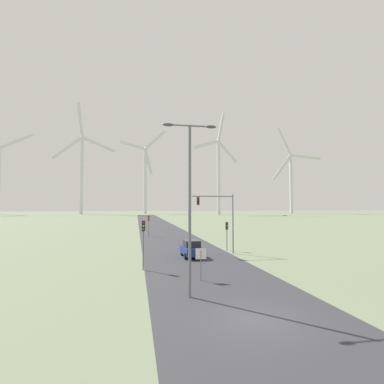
{
  "coord_description": "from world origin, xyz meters",
  "views": [
    {
      "loc": [
        -5.74,
        -13.98,
        5.52
      ],
      "look_at": [
        0.0,
        16.72,
        6.95
      ],
      "focal_mm": 28.0,
      "sensor_mm": 36.0,
      "label": 1
    }
  ],
  "objects": [
    {
      "name": "traffic_light_post_mid_left",
      "position": [
        -3.5,
        40.52,
        2.74
      ],
      "size": [
        0.28,
        0.33,
        3.73
      ],
      "color": "slate",
      "rests_on": "ground"
    },
    {
      "name": "road_surface",
      "position": [
        0.0,
        48.0,
        0.0
      ],
      "size": [
        10.0,
        240.0,
        0.01
      ],
      "color": "#2D2D33",
      "rests_on": "ground"
    },
    {
      "name": "wind_turbine_far_right",
      "position": [
        101.58,
        179.64,
        26.07
      ],
      "size": [
        33.99,
        6.24,
        60.84
      ],
      "color": "silver",
      "rests_on": "ground"
    },
    {
      "name": "traffic_light_post_near_right",
      "position": [
        5.29,
        21.59,
        2.56
      ],
      "size": [
        0.28,
        0.34,
        3.49
      ],
      "color": "slate",
      "rests_on": "ground"
    },
    {
      "name": "car_approaching",
      "position": [
        0.13,
        17.82,
        0.91
      ],
      "size": [
        1.95,
        4.17,
        1.83
      ],
      "color": "navy",
      "rests_on": "ground"
    },
    {
      "name": "streetlamp",
      "position": [
        -2.51,
        4.04,
        6.59
      ],
      "size": [
        3.39,
        0.32,
        10.57
      ],
      "color": "slate",
      "rests_on": "ground"
    },
    {
      "name": "wind_turbine_left",
      "position": [
        -41.34,
        192.89,
        31.67
      ],
      "size": [
        41.24,
        4.85,
        74.43
      ],
      "color": "silver",
      "rests_on": "ground"
    },
    {
      "name": "ground_plane",
      "position": [
        0.0,
        0.0,
        0.0
      ],
      "size": [
        600.0,
        600.0,
        0.0
      ],
      "primitive_type": "plane",
      "color": "#667056"
    },
    {
      "name": "stop_sign_near",
      "position": [
        -0.99,
        7.84,
        1.65
      ],
      "size": [
        0.81,
        0.07,
        2.37
      ],
      "color": "slate",
      "rests_on": "ground"
    },
    {
      "name": "traffic_light_mast_overhead",
      "position": [
        3.71,
        19.32,
        4.86
      ],
      "size": [
        4.92,
        0.35,
        6.85
      ],
      "color": "slate",
      "rests_on": "ground"
    },
    {
      "name": "wind_turbine_center",
      "position": [
        0.37,
        195.52,
        27.74
      ],
      "size": [
        31.9,
        5.79,
        58.44
      ],
      "color": "silver",
      "rests_on": "ground"
    },
    {
      "name": "wind_turbine_right",
      "position": [
        45.23,
        167.28,
        28.46
      ],
      "size": [
        31.2,
        10.31,
        64.83
      ],
      "color": "silver",
      "rests_on": "ground"
    },
    {
      "name": "traffic_light_post_near_left",
      "position": [
        -5.1,
        12.23,
        3.09
      ],
      "size": [
        0.28,
        0.33,
        4.23
      ],
      "color": "slate",
      "rests_on": "ground"
    }
  ]
}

